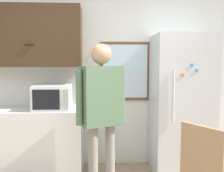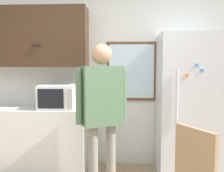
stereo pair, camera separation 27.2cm
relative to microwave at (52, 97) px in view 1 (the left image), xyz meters
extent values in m
cube|color=silver|center=(0.58, 0.37, 0.30)|extent=(6.00, 0.06, 2.70)
cube|color=silver|center=(-0.62, 0.05, -0.60)|extent=(2.00, 0.57, 0.89)
cube|color=#3D2819|center=(-0.62, 0.16, 0.81)|extent=(2.00, 0.36, 0.81)
cube|color=black|center=(-0.27, -0.03, 0.68)|extent=(0.12, 0.01, 0.01)
cube|color=white|center=(0.00, 0.00, 0.00)|extent=(0.47, 0.40, 0.32)
cube|color=black|center=(-0.04, -0.20, 0.00)|extent=(0.33, 0.01, 0.25)
cube|color=#B2B2B2|center=(0.20, -0.20, 0.00)|extent=(0.07, 0.01, 0.26)
cylinder|color=gray|center=(0.54, -0.57, -0.65)|extent=(0.11, 0.11, 0.80)
cylinder|color=gray|center=(0.74, -0.48, -0.65)|extent=(0.11, 0.11, 0.80)
cube|color=#4C6B4C|center=(0.64, -0.53, 0.09)|extent=(0.50, 0.39, 0.66)
sphere|color=tan|center=(0.64, -0.53, 0.55)|extent=(0.23, 0.23, 0.23)
cylinder|color=#4C6B4C|center=(0.40, -0.64, 0.08)|extent=(0.07, 0.07, 0.59)
cylinder|color=#4C6B4C|center=(0.88, -0.42, 0.08)|extent=(0.07, 0.07, 0.59)
cube|color=silver|center=(1.73, 0.00, -0.11)|extent=(0.77, 0.64, 1.87)
cylinder|color=silver|center=(1.51, -0.34, 0.04)|extent=(0.02, 0.02, 0.66)
cube|color=orange|center=(1.62, -0.32, 0.31)|extent=(0.04, 0.01, 0.04)
cube|color=#338CDB|center=(1.80, -0.32, 0.36)|extent=(0.04, 0.01, 0.04)
cube|color=#338CDB|center=(1.73, -0.32, 0.43)|extent=(0.04, 0.01, 0.04)
cube|color=#997551|center=(1.45, -1.35, -0.32)|extent=(0.24, 0.36, 0.52)
cube|color=brown|center=(0.99, 0.33, 0.33)|extent=(0.72, 0.04, 0.85)
cube|color=silver|center=(0.99, 0.30, 0.33)|extent=(0.64, 0.01, 0.77)
camera|label=1|loc=(0.61, -3.29, 0.44)|focal=40.00mm
camera|label=2|loc=(0.88, -3.29, 0.44)|focal=40.00mm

